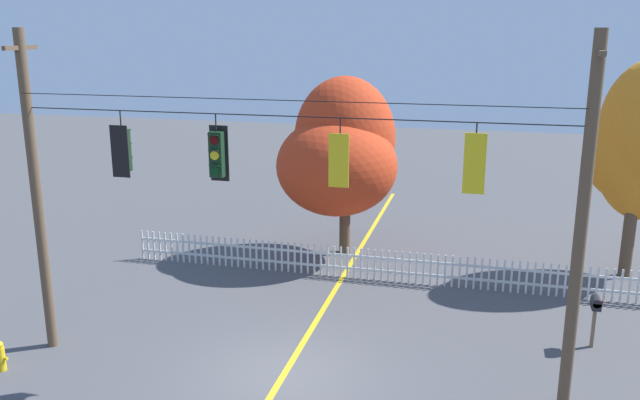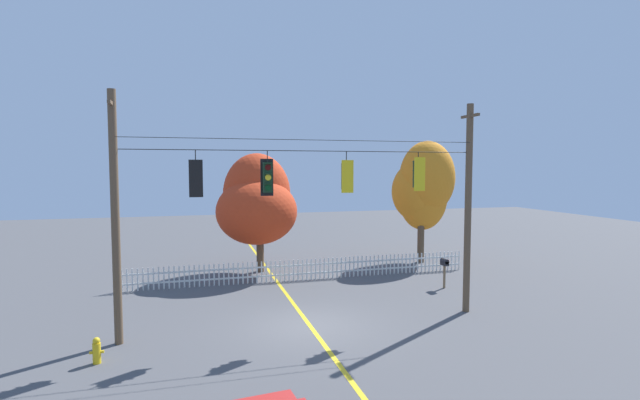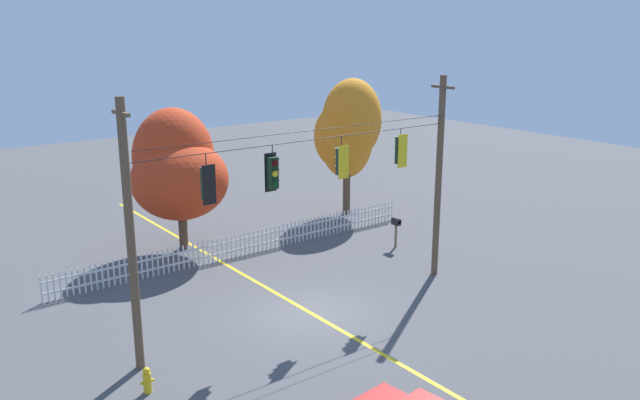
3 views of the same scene
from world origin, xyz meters
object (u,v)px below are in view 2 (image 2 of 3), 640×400
(traffic_signal_eastbound_side, at_px, (267,177))
(roadside_mailbox, at_px, (445,264))
(autumn_maple_near_fence, at_px, (257,203))
(fire_hydrant, at_px, (97,351))
(traffic_signal_westbound_side, at_px, (196,178))
(traffic_signal_southbound_primary, at_px, (346,176))
(autumn_maple_mid, at_px, (423,187))
(traffic_signal_northbound_secondary, at_px, (418,174))

(traffic_signal_eastbound_side, relative_size, roadside_mailbox, 1.11)
(autumn_maple_near_fence, bearing_deg, fire_hydrant, -119.96)
(traffic_signal_westbound_side, xyz_separation_m, roadside_mailbox, (10.96, 3.32, -4.07))
(traffic_signal_westbound_side, distance_m, fire_hydrant, 5.75)
(roadside_mailbox, bearing_deg, traffic_signal_southbound_primary, -150.53)
(fire_hydrant, bearing_deg, roadside_mailbox, 18.99)
(traffic_signal_eastbound_side, relative_size, autumn_maple_near_fence, 0.24)
(traffic_signal_southbound_primary, xyz_separation_m, autumn_maple_mid, (7.83, 9.19, -0.85))
(traffic_signal_southbound_primary, bearing_deg, autumn_maple_near_fence, 102.39)
(traffic_signal_westbound_side, height_order, traffic_signal_eastbound_side, same)
(traffic_signal_eastbound_side, distance_m, traffic_signal_southbound_primary, 2.77)
(traffic_signal_southbound_primary, height_order, autumn_maple_mid, autumn_maple_mid)
(autumn_maple_mid, xyz_separation_m, fire_hydrant, (-15.72, -10.60, -4.00))
(traffic_signal_northbound_secondary, distance_m, autumn_maple_near_fence, 10.19)
(autumn_maple_near_fence, height_order, autumn_maple_mid, autumn_maple_mid)
(traffic_signal_eastbound_side, height_order, traffic_signal_southbound_primary, same)
(traffic_signal_westbound_side, height_order, autumn_maple_near_fence, autumn_maple_near_fence)
(traffic_signal_southbound_primary, bearing_deg, traffic_signal_eastbound_side, 179.60)
(fire_hydrant, bearing_deg, traffic_signal_northbound_secondary, 7.57)
(traffic_signal_westbound_side, height_order, fire_hydrant, traffic_signal_westbound_side)
(traffic_signal_southbound_primary, distance_m, autumn_maple_near_fence, 9.23)
(traffic_signal_westbound_side, distance_m, traffic_signal_eastbound_side, 2.31)
(traffic_signal_northbound_secondary, height_order, autumn_maple_mid, autumn_maple_mid)
(traffic_signal_westbound_side, xyz_separation_m, traffic_signal_eastbound_side, (2.31, 0.02, 0.02))
(autumn_maple_near_fence, bearing_deg, traffic_signal_southbound_primary, -77.61)
(autumn_maple_near_fence, relative_size, fire_hydrant, 8.36)
(fire_hydrant, relative_size, roadside_mailbox, 0.55)
(traffic_signal_southbound_primary, xyz_separation_m, fire_hydrant, (-7.89, -1.42, -4.85))
(traffic_signal_southbound_primary, relative_size, autumn_maple_near_fence, 0.23)
(traffic_signal_eastbound_side, height_order, autumn_maple_mid, autumn_maple_mid)
(autumn_maple_near_fence, bearing_deg, traffic_signal_eastbound_side, -95.30)
(autumn_maple_mid, height_order, fire_hydrant, autumn_maple_mid)
(traffic_signal_westbound_side, height_order, traffic_signal_northbound_secondary, same)
(traffic_signal_southbound_primary, xyz_separation_m, autumn_maple_near_fence, (-1.95, 8.88, -1.57))
(autumn_maple_near_fence, xyz_separation_m, fire_hydrant, (-5.94, -10.30, -3.28))
(roadside_mailbox, bearing_deg, fire_hydrant, -161.01)
(fire_hydrant, bearing_deg, traffic_signal_southbound_primary, 10.18)
(traffic_signal_southbound_primary, relative_size, fire_hydrant, 1.92)
(autumn_maple_near_fence, bearing_deg, autumn_maple_mid, 1.78)
(traffic_signal_westbound_side, xyz_separation_m, autumn_maple_near_fence, (3.13, 8.88, -1.54))
(traffic_signal_westbound_side, xyz_separation_m, traffic_signal_northbound_secondary, (7.84, -0.00, 0.11))
(traffic_signal_eastbound_side, relative_size, fire_hydrant, 2.02)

